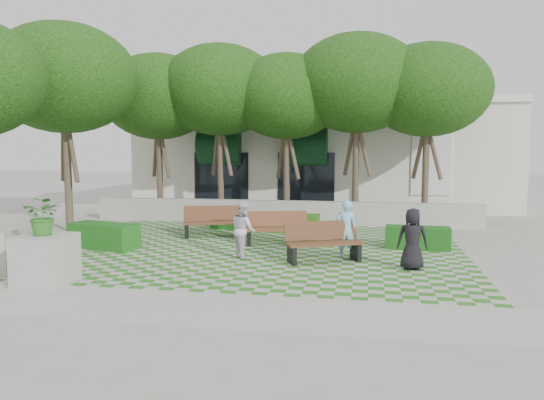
% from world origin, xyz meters
% --- Properties ---
extents(ground, '(90.00, 90.00, 0.00)m').
position_xyz_m(ground, '(0.00, 0.00, 0.00)').
color(ground, gray).
rests_on(ground, ground).
extents(lawn, '(12.00, 12.00, 0.00)m').
position_xyz_m(lawn, '(0.00, 1.00, 0.01)').
color(lawn, '#2B721E').
rests_on(lawn, ground).
extents(sidewalk_south, '(16.00, 2.00, 0.01)m').
position_xyz_m(sidewalk_south, '(0.00, -4.70, 0.01)').
color(sidewalk_south, '#9E9B93').
rests_on(sidewalk_south, ground).
extents(sidewalk_west, '(2.00, 12.00, 0.01)m').
position_xyz_m(sidewalk_west, '(-7.20, 1.00, 0.01)').
color(sidewalk_west, '#9E9B93').
rests_on(sidewalk_west, ground).
extents(retaining_wall, '(15.00, 0.36, 0.90)m').
position_xyz_m(retaining_wall, '(0.00, 6.20, 0.45)').
color(retaining_wall, '#9E9B93').
rests_on(retaining_wall, ground).
extents(bench_east, '(2.06, 1.42, 1.03)m').
position_xyz_m(bench_east, '(2.18, -0.28, 0.50)').
color(bench_east, '#4E2E1A').
rests_on(bench_east, ground).
extents(bench_mid, '(2.01, 1.12, 1.00)m').
position_xyz_m(bench_mid, '(0.57, 1.90, 0.48)').
color(bench_mid, brown).
rests_on(bench_mid, ground).
extents(bench_west, '(2.03, 1.16, 1.01)m').
position_xyz_m(bench_west, '(-1.74, 2.86, 0.49)').
color(bench_west, '#57311D').
rests_on(bench_west, ground).
extents(hedge_east, '(1.88, 0.86, 0.64)m').
position_xyz_m(hedge_east, '(4.75, 1.95, 0.32)').
color(hedge_east, '#134612').
rests_on(hedge_east, ground).
extents(hedge_midright, '(1.85, 0.82, 0.63)m').
position_xyz_m(hedge_midright, '(0.74, 4.20, 0.32)').
color(hedge_midright, '#234F15').
rests_on(hedge_midright, ground).
extents(hedge_midleft, '(1.94, 1.20, 0.64)m').
position_xyz_m(hedge_midleft, '(-1.37, 4.57, 0.32)').
color(hedge_midleft, '#155017').
rests_on(hedge_midleft, ground).
extents(hedge_west, '(2.22, 1.33, 0.73)m').
position_xyz_m(hedge_west, '(-4.34, 0.40, 0.36)').
color(hedge_west, '#165015').
rests_on(hedge_west, ground).
extents(planter_front, '(1.10, 1.10, 1.92)m').
position_xyz_m(planter_front, '(-3.56, -3.63, 0.78)').
color(planter_front, '#9E9B93').
rests_on(planter_front, ground).
extents(person_blue, '(0.60, 0.42, 1.56)m').
position_xyz_m(person_blue, '(2.74, 0.26, 0.78)').
color(person_blue, '#80C2EA').
rests_on(person_blue, ground).
extents(person_dark, '(0.76, 0.51, 1.51)m').
position_xyz_m(person_dark, '(4.38, -0.82, 0.75)').
color(person_dark, black).
rests_on(person_dark, ground).
extents(person_white, '(0.90, 0.94, 1.53)m').
position_xyz_m(person_white, '(0.02, -0.16, 0.76)').
color(person_white, silver).
rests_on(person_white, ground).
extents(tree_row, '(17.70, 13.40, 7.41)m').
position_xyz_m(tree_row, '(-1.86, 5.95, 5.18)').
color(tree_row, '#47382B').
rests_on(tree_row, ground).
extents(building, '(18.00, 8.92, 5.15)m').
position_xyz_m(building, '(0.93, 14.08, 2.52)').
color(building, beige).
rests_on(building, ground).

